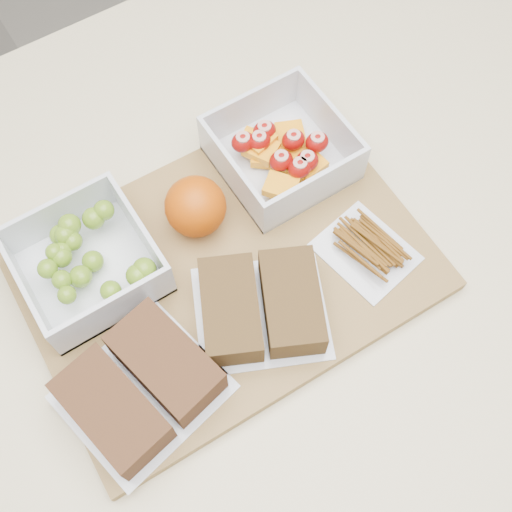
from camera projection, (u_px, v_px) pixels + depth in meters
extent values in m
plane|color=gray|center=(258.00, 430.00, 1.52)|extent=(4.00, 4.00, 0.00)
cube|color=beige|center=(259.00, 381.00, 1.11)|extent=(1.20, 0.90, 0.90)
cube|color=olive|center=(227.00, 269.00, 0.70)|extent=(0.43, 0.31, 0.02)
cube|color=silver|center=(92.00, 272.00, 0.69)|extent=(0.13, 0.13, 0.01)
cube|color=silver|center=(59.00, 215.00, 0.69)|extent=(0.13, 0.01, 0.06)
cube|color=silver|center=(115.00, 311.00, 0.64)|extent=(0.13, 0.01, 0.06)
cube|color=silver|center=(141.00, 232.00, 0.68)|extent=(0.01, 0.12, 0.06)
cube|color=silver|center=(28.00, 293.00, 0.65)|extent=(0.01, 0.12, 0.06)
sphere|color=olive|center=(81.00, 276.00, 0.66)|extent=(0.02, 0.02, 0.02)
sphere|color=olive|center=(62.00, 280.00, 0.65)|extent=(0.02, 0.02, 0.02)
sphere|color=olive|center=(65.00, 235.00, 0.67)|extent=(0.02, 0.02, 0.02)
sphere|color=olive|center=(93.00, 261.00, 0.67)|extent=(0.02, 0.02, 0.02)
sphere|color=olive|center=(48.00, 269.00, 0.66)|extent=(0.02, 0.02, 0.02)
sphere|color=olive|center=(79.00, 278.00, 0.66)|extent=(0.02, 0.02, 0.02)
sphere|color=olive|center=(54.00, 252.00, 0.66)|extent=(0.02, 0.02, 0.02)
sphere|color=olive|center=(144.00, 269.00, 0.65)|extent=(0.02, 0.02, 0.02)
sphere|color=olive|center=(94.00, 218.00, 0.68)|extent=(0.02, 0.02, 0.02)
sphere|color=olive|center=(70.00, 225.00, 0.67)|extent=(0.02, 0.02, 0.02)
sphere|color=olive|center=(67.00, 295.00, 0.64)|extent=(0.02, 0.02, 0.02)
sphere|color=olive|center=(104.00, 210.00, 0.68)|extent=(0.02, 0.02, 0.02)
sphere|color=olive|center=(111.00, 291.00, 0.65)|extent=(0.02, 0.02, 0.02)
sphere|color=olive|center=(73.00, 241.00, 0.67)|extent=(0.02, 0.02, 0.02)
sphere|color=olive|center=(61.00, 257.00, 0.67)|extent=(0.02, 0.02, 0.02)
sphere|color=olive|center=(68.00, 230.00, 0.67)|extent=(0.02, 0.02, 0.02)
sphere|color=olive|center=(137.00, 275.00, 0.65)|extent=(0.02, 0.02, 0.02)
sphere|color=olive|center=(148.00, 269.00, 0.67)|extent=(0.02, 0.02, 0.02)
sphere|color=olive|center=(62.00, 251.00, 0.67)|extent=(0.02, 0.02, 0.02)
sphere|color=olive|center=(82.00, 277.00, 0.66)|extent=(0.02, 0.02, 0.02)
sphere|color=olive|center=(61.00, 235.00, 0.68)|extent=(0.02, 0.02, 0.02)
cube|color=silver|center=(281.00, 162.00, 0.75)|extent=(0.14, 0.14, 0.01)
cube|color=silver|center=(250.00, 109.00, 0.75)|extent=(0.14, 0.01, 0.06)
cube|color=silver|center=(315.00, 191.00, 0.70)|extent=(0.14, 0.01, 0.06)
cube|color=silver|center=(330.00, 123.00, 0.74)|extent=(0.01, 0.13, 0.06)
cube|color=silver|center=(232.00, 175.00, 0.71)|extent=(0.01, 0.13, 0.06)
cube|color=orange|center=(295.00, 165.00, 0.73)|extent=(0.04, 0.05, 0.01)
cube|color=orange|center=(261.00, 144.00, 0.74)|extent=(0.05, 0.06, 0.01)
cube|color=orange|center=(287.00, 147.00, 0.74)|extent=(0.05, 0.05, 0.01)
cube|color=orange|center=(291.00, 137.00, 0.75)|extent=(0.05, 0.05, 0.01)
cube|color=orange|center=(261.00, 149.00, 0.73)|extent=(0.04, 0.05, 0.01)
cube|color=orange|center=(260.00, 140.00, 0.73)|extent=(0.04, 0.03, 0.01)
cube|color=orange|center=(281.00, 187.00, 0.71)|extent=(0.04, 0.05, 0.01)
cube|color=orange|center=(308.00, 164.00, 0.73)|extent=(0.04, 0.04, 0.01)
cube|color=orange|center=(266.00, 156.00, 0.74)|extent=(0.04, 0.04, 0.01)
ellipsoid|color=#971007|center=(293.00, 140.00, 0.72)|extent=(0.03, 0.02, 0.02)
ellipsoid|color=#971007|center=(307.00, 161.00, 0.71)|extent=(0.03, 0.02, 0.02)
ellipsoid|color=#971007|center=(243.00, 142.00, 0.72)|extent=(0.03, 0.02, 0.02)
ellipsoid|color=#971007|center=(317.00, 142.00, 0.72)|extent=(0.03, 0.02, 0.02)
ellipsoid|color=#971007|center=(259.00, 141.00, 0.72)|extent=(0.03, 0.02, 0.02)
ellipsoid|color=#971007|center=(300.00, 168.00, 0.71)|extent=(0.03, 0.02, 0.02)
ellipsoid|color=#971007|center=(281.00, 161.00, 0.71)|extent=(0.03, 0.02, 0.02)
ellipsoid|color=#971007|center=(264.00, 131.00, 0.73)|extent=(0.03, 0.02, 0.02)
sphere|color=#C44A04|center=(195.00, 206.00, 0.69)|extent=(0.07, 0.07, 0.07)
cube|color=silver|center=(143.00, 392.00, 0.63)|extent=(0.17, 0.16, 0.00)
cube|color=#53321C|center=(112.00, 411.00, 0.60)|extent=(0.08, 0.12, 0.04)
cube|color=#53321C|center=(166.00, 362.00, 0.62)|extent=(0.08, 0.12, 0.04)
cube|color=silver|center=(261.00, 313.00, 0.67)|extent=(0.17, 0.17, 0.00)
cube|color=#543B1C|center=(230.00, 310.00, 0.65)|extent=(0.09, 0.12, 0.04)
cube|color=#543B1C|center=(292.00, 302.00, 0.65)|extent=(0.09, 0.12, 0.04)
cube|color=silver|center=(366.00, 252.00, 0.70)|extent=(0.10, 0.11, 0.00)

